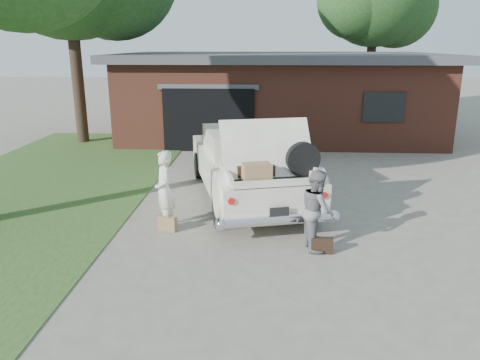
{
  "coord_description": "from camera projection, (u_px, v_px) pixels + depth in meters",
  "views": [
    {
      "loc": [
        0.48,
        -8.23,
        3.69
      ],
      "look_at": [
        0.0,
        0.6,
        1.1
      ],
      "focal_mm": 35.0,
      "sensor_mm": 36.0,
      "label": 1
    }
  ],
  "objects": [
    {
      "name": "house",
      "position": [
        278.0,
        94.0,
        19.42
      ],
      "size": [
        12.8,
        7.8,
        3.3
      ],
      "color": "brown",
      "rests_on": "ground"
    },
    {
      "name": "sedan",
      "position": [
        248.0,
        164.0,
        11.45
      ],
      "size": [
        3.56,
        6.11,
        2.19
      ],
      "rotation": [
        0.0,
        0.0,
        0.25
      ],
      "color": "white",
      "rests_on": "ground"
    },
    {
      "name": "ground",
      "position": [
        238.0,
        244.0,
        8.95
      ],
      "size": [
        90.0,
        90.0,
        0.0
      ],
      "primitive_type": "plane",
      "color": "gray",
      "rests_on": "ground"
    },
    {
      "name": "grass_strip",
      "position": [
        33.0,
        191.0,
        12.11
      ],
      "size": [
        6.0,
        16.0,
        0.02
      ],
      "primitive_type": "cube",
      "color": "#2D4C1E",
      "rests_on": "ground"
    },
    {
      "name": "suitcase_left",
      "position": [
        167.0,
        223.0,
        9.54
      ],
      "size": [
        0.42,
        0.25,
        0.31
      ],
      "primitive_type": "cube",
      "rotation": [
        0.0,
        0.0,
        -0.33
      ],
      "color": "olive",
      "rests_on": "ground"
    },
    {
      "name": "suitcase_right",
      "position": [
        322.0,
        245.0,
        8.51
      ],
      "size": [
        0.4,
        0.13,
        0.3
      ],
      "primitive_type": "cube",
      "rotation": [
        0.0,
        0.0,
        -0.01
      ],
      "color": "black",
      "rests_on": "ground"
    },
    {
      "name": "woman_left",
      "position": [
        164.0,
        190.0,
        9.52
      ],
      "size": [
        0.59,
        0.7,
        1.63
      ],
      "primitive_type": "imported",
      "rotation": [
        0.0,
        0.0,
        -1.17
      ],
      "color": "silver",
      "rests_on": "ground"
    },
    {
      "name": "woman_right",
      "position": [
        317.0,
        210.0,
        8.58
      ],
      "size": [
        0.68,
        0.82,
        1.51
      ],
      "primitive_type": "imported",
      "rotation": [
        0.0,
        0.0,
        1.74
      ],
      "color": "slate",
      "rests_on": "ground"
    }
  ]
}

